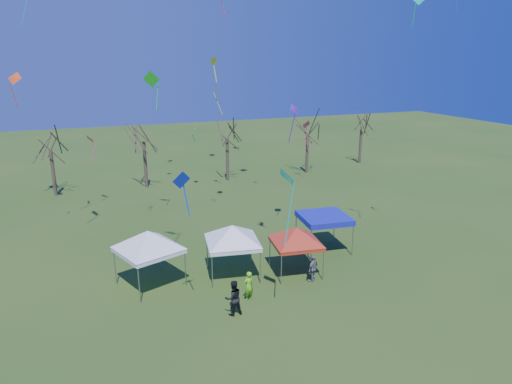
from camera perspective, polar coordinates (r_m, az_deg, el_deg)
ground at (r=25.32m, az=0.24°, el=-12.92°), size 140.00×140.00×0.00m
tree_1 at (r=45.74m, az=-24.53°, el=6.61°), size 3.42×3.42×7.54m
tree_2 at (r=45.69m, az=-14.00°, el=8.22°), size 3.71×3.71×8.18m
tree_3 at (r=47.20m, az=-3.68°, el=8.65°), size 3.59×3.59×7.91m
tree_4 at (r=50.74m, az=6.54°, el=9.09°), size 3.58×3.58×7.89m
tree_5 at (r=56.83m, az=13.15°, el=9.21°), size 3.39×3.39×7.46m
tent_white_west at (r=25.87m, az=-13.39°, el=-5.21°), size 4.05×4.05×3.80m
tent_white_mid at (r=26.40m, az=-2.98°, el=-4.60°), size 4.09×4.09×3.66m
tent_red at (r=26.86m, az=5.07°, el=-4.82°), size 3.77×3.77×3.36m
tent_blue at (r=30.58m, az=8.52°, el=-3.24°), size 3.40×3.40×2.42m
person_green at (r=24.63m, az=-0.94°, el=-11.65°), size 0.69×0.57×1.63m
person_dark at (r=23.34m, az=-2.85°, el=-13.07°), size 0.93×0.74×1.84m
person_grey at (r=26.71m, az=7.13°, el=-9.45°), size 1.01×0.86×1.62m
kite_5 at (r=20.64m, az=3.96°, el=1.81°), size 0.92×1.26×3.75m
kite_11 at (r=34.16m, az=-12.92°, el=13.57°), size 1.32×1.03×2.82m
kite_22 at (r=41.07m, az=-4.90°, el=12.34°), size 0.90×0.95×2.43m
kite_18 at (r=32.78m, az=-5.35°, el=15.92°), size 0.76×0.62×1.78m
kite_1 at (r=20.60m, az=-9.33°, el=1.44°), size 1.00×0.65×2.12m
kite_19 at (r=43.50m, az=-7.76°, el=7.70°), size 0.74×0.94×2.19m
kite_2 at (r=42.60m, az=-27.95°, el=12.44°), size 1.50×1.37×3.04m
kite_12 at (r=46.81m, az=6.29°, el=8.35°), size 1.23×0.99×3.32m
kite_13 at (r=40.35m, az=-19.99°, el=6.21°), size 0.98×1.16×2.47m
kite_17 at (r=31.76m, az=4.82°, el=10.19°), size 1.06×0.91×2.72m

